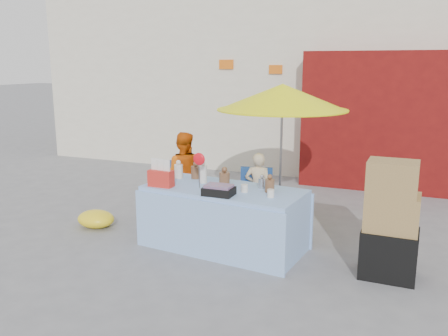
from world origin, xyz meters
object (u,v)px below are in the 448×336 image
at_px(vendor_orange, 183,173).
at_px(chair_right, 255,209).
at_px(chair_left, 180,200).
at_px(vendor_beige, 258,188).
at_px(box_stack, 391,224).
at_px(market_table, 223,217).
at_px(umbrella, 282,98).

bearing_deg(vendor_orange, chair_right, 161.67).
relative_size(chair_left, vendor_beige, 0.78).
distance_m(vendor_beige, box_stack, 2.29).
distance_m(chair_left, vendor_orange, 0.43).
xyz_separation_m(chair_right, vendor_orange, (-1.25, 0.13, 0.41)).
bearing_deg(market_table, vendor_orange, 142.37).
bearing_deg(market_table, vendor_beige, 90.55).
xyz_separation_m(chair_right, vendor_beige, (0.00, 0.13, 0.29)).
xyz_separation_m(chair_right, box_stack, (1.96, -1.06, 0.37)).
height_order(market_table, vendor_orange, vendor_orange).
bearing_deg(chair_left, vendor_orange, 76.42).
distance_m(market_table, vendor_beige, 1.11).
relative_size(vendor_orange, box_stack, 0.98).
bearing_deg(market_table, box_stack, 3.69).
distance_m(chair_left, chair_right, 1.25).
height_order(chair_left, umbrella, umbrella).
bearing_deg(chair_left, vendor_beige, -6.04).
distance_m(market_table, chair_right, 0.98).
xyz_separation_m(chair_left, chair_right, (1.25, 0.00, 0.00)).
bearing_deg(umbrella, chair_left, -169.62).
bearing_deg(chair_right, chair_left, 167.84).
height_order(vendor_beige, box_stack, box_stack).
xyz_separation_m(chair_left, umbrella, (1.55, 0.28, 1.64)).
bearing_deg(vendor_orange, box_stack, 147.38).
relative_size(market_table, chair_left, 2.58).
height_order(market_table, umbrella, umbrella).
height_order(market_table, box_stack, box_stack).
xyz_separation_m(umbrella, box_stack, (1.65, -1.34, -1.27)).
bearing_deg(box_stack, vendor_orange, 159.55).
height_order(market_table, chair_right, market_table).
relative_size(market_table, umbrella, 1.05).
relative_size(market_table, vendor_beige, 2.02).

